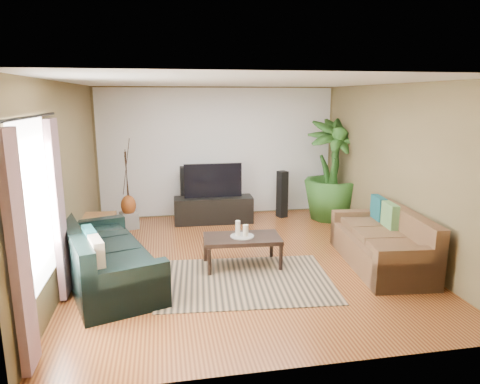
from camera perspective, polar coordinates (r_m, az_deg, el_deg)
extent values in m
plane|color=#9D5928|center=(6.75, 0.31, -9.10)|extent=(5.50, 5.50, 0.00)
plane|color=white|center=(6.27, 0.34, 14.47)|extent=(5.50, 5.50, 0.00)
plane|color=brown|center=(9.06, -2.92, 5.32)|extent=(5.00, 0.00, 5.00)
plane|color=brown|center=(3.78, 8.11, -5.17)|extent=(5.00, 0.00, 5.00)
plane|color=brown|center=(6.41, -22.23, 1.35)|extent=(0.00, 5.50, 5.50)
plane|color=brown|center=(7.26, 20.13, 2.75)|extent=(0.00, 5.50, 5.50)
plane|color=white|center=(9.05, -2.91, 5.31)|extent=(4.90, 0.00, 4.90)
plane|color=white|center=(4.87, -25.74, -1.68)|extent=(0.00, 1.80, 1.80)
cube|color=gray|center=(4.24, -27.37, -7.40)|extent=(0.08, 0.35, 2.20)
cube|color=gray|center=(5.62, -23.06, -2.28)|extent=(0.08, 0.35, 2.20)
cylinder|color=black|center=(4.74, -26.20, 8.96)|extent=(0.03, 1.90, 0.03)
cube|color=black|center=(6.18, -17.36, -7.58)|extent=(1.69, 2.55, 0.85)
cube|color=brown|center=(6.79, 18.23, -5.82)|extent=(1.11, 2.12, 0.85)
cube|color=#9C7F5C|center=(6.05, 0.68, -11.72)|extent=(2.51, 1.88, 0.01)
cube|color=black|center=(6.46, 0.28, -7.92)|extent=(1.17, 0.69, 0.46)
cylinder|color=#9C9C96|center=(6.38, 0.29, -5.91)|extent=(0.35, 0.35, 0.02)
cylinder|color=#F3E6CE|center=(6.36, -0.30, -4.82)|extent=(0.07, 0.07, 0.23)
cylinder|color=beige|center=(6.32, 0.71, -5.18)|extent=(0.07, 0.07, 0.17)
cylinder|color=#F3E5CD|center=(6.43, 0.80, -5.03)|extent=(0.07, 0.07, 0.14)
cube|color=black|center=(8.65, -3.55, -2.39)|extent=(1.58, 0.52, 0.52)
cube|color=black|center=(8.54, -3.62, 1.55)|extent=(1.15, 0.06, 0.68)
cube|color=black|center=(8.89, -7.26, -0.15)|extent=(0.21, 0.23, 1.10)
cube|color=black|center=(9.02, 5.64, -0.29)|extent=(0.23, 0.24, 0.98)
imported|color=#25521B|center=(8.95, 12.23, 2.88)|extent=(1.17, 1.17, 2.06)
cylinder|color=black|center=(9.13, 11.98, -2.58)|extent=(0.38, 0.38, 0.30)
cube|color=gray|center=(8.56, -14.54, -3.67)|extent=(0.39, 0.39, 0.31)
ellipsoid|color=brown|center=(8.49, -14.65, -1.74)|extent=(0.28, 0.28, 0.40)
cube|color=olive|center=(7.60, -18.18, -5.01)|extent=(0.53, 0.53, 0.56)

